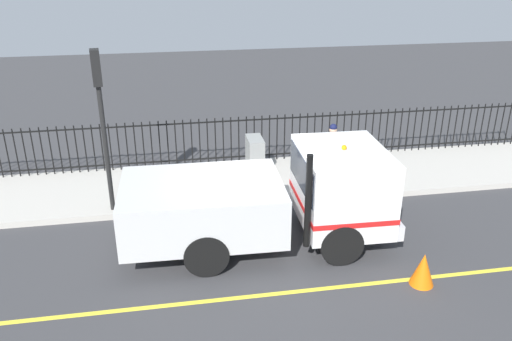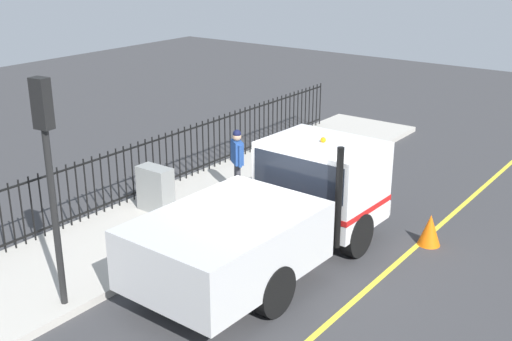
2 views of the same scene
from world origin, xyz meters
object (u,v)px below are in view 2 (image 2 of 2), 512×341
Objects in this scene: traffic_light_near at (47,149)px; utility_cabinet at (156,189)px; worker_standing at (237,155)px; traffic_cone at (430,230)px; work_truck at (283,206)px.

traffic_light_near is 4.98m from utility_cabinet.
worker_standing is 2.39× the size of traffic_cone.
worker_standing reaches higher than traffic_cone.
work_truck is 5.63× the size of utility_cabinet.
traffic_light_near is at bearing -46.66° from worker_standing.
worker_standing is at bearing -112.40° from utility_cabinet.
work_truck is at bearing 49.49° from traffic_cone.
traffic_light_near is (2.05, 3.96, 1.84)m from work_truck.
utility_cabinet is (1.71, -4.03, -2.36)m from traffic_light_near.
traffic_cone is at bearing -157.39° from utility_cabinet.
traffic_light_near reaches higher than worker_standing.
utility_cabinet is at bearing -76.92° from worker_standing.
utility_cabinet is (3.76, -0.07, -0.52)m from work_truck.
work_truck is at bearing -1.25° from worker_standing.
traffic_cone is at bearing 50.57° from traffic_light_near.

